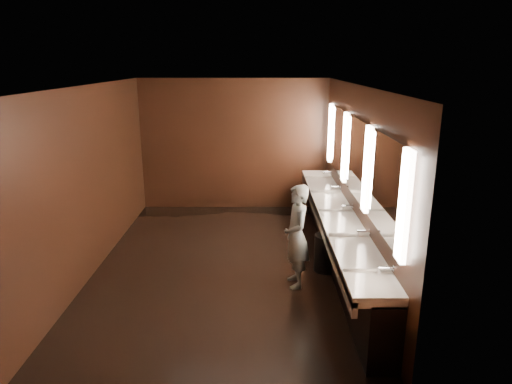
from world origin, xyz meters
TOP-DOWN VIEW (x-y plane):
  - floor at (0.00, 0.00)m, footprint 6.00×6.00m
  - ceiling at (0.00, 0.00)m, footprint 4.00×6.00m
  - wall_back at (0.00, 3.00)m, footprint 4.00×0.02m
  - wall_front at (0.00, -3.00)m, footprint 4.00×0.02m
  - wall_left at (-2.00, 0.00)m, footprint 0.02×6.00m
  - wall_right at (2.00, 0.00)m, footprint 0.02×6.00m
  - sink_counter at (1.79, 0.00)m, footprint 0.55×5.40m
  - mirror_band at (1.98, -0.00)m, footprint 0.06×5.03m
  - person at (1.07, -0.66)m, footprint 0.43×0.59m
  - trash_bin at (1.58, -0.19)m, footprint 0.39×0.39m

SIDE VIEW (x-z plane):
  - floor at x=0.00m, z-range 0.00..0.00m
  - trash_bin at x=1.58m, z-range 0.00..0.58m
  - sink_counter at x=1.79m, z-range -0.01..1.00m
  - person at x=1.07m, z-range 0.00..1.50m
  - wall_back at x=0.00m, z-range 0.00..2.80m
  - wall_front at x=0.00m, z-range 0.00..2.80m
  - wall_left at x=-2.00m, z-range 0.00..2.80m
  - wall_right at x=2.00m, z-range 0.00..2.80m
  - mirror_band at x=1.98m, z-range 1.17..2.32m
  - ceiling at x=0.00m, z-range 2.79..2.81m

